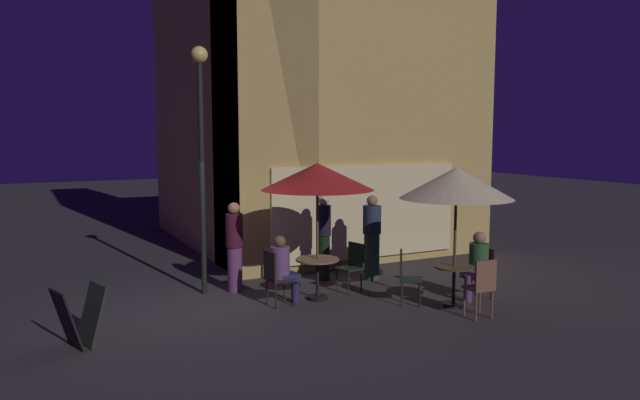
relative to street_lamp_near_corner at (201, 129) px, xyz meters
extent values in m
plane|color=#343031|center=(-0.51, -0.92, -3.10)|extent=(60.00, 60.00, 0.00)
cube|color=tan|center=(4.32, 1.56, 1.48)|extent=(6.71, 1.81, 9.16)
cube|color=tan|center=(1.86, 4.56, 1.48)|extent=(1.81, 7.81, 9.16)
cube|color=beige|center=(3.98, 0.62, -1.85)|extent=(4.70, 0.08, 2.10)
cylinder|color=black|center=(0.00, 0.00, -0.92)|extent=(0.10, 0.10, 4.35)
sphere|color=#F5CF61|center=(0.00, 0.00, 1.34)|extent=(0.31, 0.31, 0.31)
cube|color=#242822|center=(-2.21, -1.93, -2.66)|extent=(0.41, 0.60, 0.85)
cube|color=black|center=(-2.55, -2.02, -2.66)|extent=(0.41, 0.60, 0.85)
cylinder|color=black|center=(3.66, -2.80, -3.08)|extent=(0.40, 0.40, 0.03)
cylinder|color=black|center=(3.66, -2.80, -2.75)|extent=(0.06, 0.06, 0.69)
cylinder|color=#473927|center=(3.66, -2.80, -2.39)|extent=(0.68, 0.68, 0.03)
cylinder|color=black|center=(1.74, -1.32, -3.08)|extent=(0.40, 0.40, 0.03)
cylinder|color=black|center=(1.74, -1.32, -2.73)|extent=(0.06, 0.06, 0.72)
cylinder|color=olive|center=(1.74, -1.32, -2.36)|extent=(0.80, 0.80, 0.03)
cylinder|color=black|center=(3.66, -2.80, -3.07)|extent=(0.36, 0.36, 0.06)
cylinder|color=#4B3720|center=(3.66, -2.80, -1.90)|extent=(0.05, 0.05, 2.40)
cone|color=beige|center=(3.66, -2.80, -0.92)|extent=(1.95, 1.95, 0.55)
cylinder|color=black|center=(1.74, -1.32, -3.07)|extent=(0.36, 0.36, 0.06)
cylinder|color=brown|center=(1.74, -1.32, -1.87)|extent=(0.05, 0.05, 2.44)
cone|color=#A61C1D|center=(1.74, -1.32, -0.84)|extent=(2.04, 2.04, 0.48)
cylinder|color=brown|center=(3.47, -3.32, -2.86)|extent=(0.03, 0.03, 0.47)
cylinder|color=brown|center=(3.78, -3.34, -2.86)|extent=(0.03, 0.03, 0.47)
cylinder|color=brown|center=(3.44, -3.63, -2.86)|extent=(0.03, 0.03, 0.47)
cylinder|color=brown|center=(3.76, -3.66, -2.86)|extent=(0.03, 0.03, 0.47)
cube|color=brown|center=(3.61, -3.49, -2.60)|extent=(0.42, 0.42, 0.03)
cube|color=brown|center=(3.60, -3.66, -2.35)|extent=(0.40, 0.07, 0.48)
cylinder|color=black|center=(4.24, -2.84, -2.88)|extent=(0.03, 0.03, 0.42)
cylinder|color=black|center=(4.17, -2.52, -2.88)|extent=(0.03, 0.03, 0.42)
cylinder|color=black|center=(4.56, -2.77, -2.88)|extent=(0.03, 0.03, 0.42)
cylinder|color=black|center=(4.48, -2.45, -2.88)|extent=(0.03, 0.03, 0.42)
cube|color=black|center=(4.36, -2.64, -2.65)|extent=(0.49, 0.49, 0.04)
cube|color=black|center=(4.54, -2.60, -2.40)|extent=(0.13, 0.41, 0.47)
cylinder|color=black|center=(3.27, -2.34, -2.88)|extent=(0.03, 0.03, 0.44)
cylinder|color=black|center=(3.09, -2.59, -2.88)|extent=(0.03, 0.03, 0.44)
cylinder|color=black|center=(3.01, -2.16, -2.88)|extent=(0.03, 0.03, 0.44)
cylinder|color=black|center=(2.83, -2.42, -2.88)|extent=(0.03, 0.03, 0.44)
cube|color=black|center=(3.05, -2.38, -2.64)|extent=(0.54, 0.54, 0.04)
cube|color=black|center=(2.91, -2.28, -2.38)|extent=(0.25, 0.34, 0.49)
cylinder|color=black|center=(2.38, -1.34, -2.88)|extent=(0.03, 0.03, 0.44)
cylinder|color=black|center=(2.31, -1.02, -2.88)|extent=(0.03, 0.03, 0.44)
cylinder|color=black|center=(2.70, -1.26, -2.88)|extent=(0.03, 0.03, 0.44)
cylinder|color=black|center=(2.63, -0.94, -2.88)|extent=(0.03, 0.03, 0.44)
cube|color=black|center=(2.50, -1.14, -2.64)|extent=(0.49, 0.49, 0.04)
cube|color=black|center=(2.68, -1.10, -2.39)|extent=(0.13, 0.41, 0.46)
cylinder|color=black|center=(1.13, -1.19, -2.87)|extent=(0.03, 0.03, 0.46)
cylinder|color=black|center=(1.16, -1.54, -2.87)|extent=(0.03, 0.03, 0.46)
cylinder|color=black|center=(0.79, -1.22, -2.87)|extent=(0.03, 0.03, 0.46)
cylinder|color=black|center=(0.81, -1.57, -2.87)|extent=(0.03, 0.03, 0.46)
cube|color=black|center=(0.97, -1.38, -2.62)|extent=(0.47, 0.47, 0.04)
cube|color=black|center=(0.77, -1.39, -2.35)|extent=(0.07, 0.44, 0.50)
cube|color=#5C346A|center=(4.23, -2.67, -2.61)|extent=(0.43, 0.42, 0.14)
cylinder|color=#5C346A|center=(4.07, -2.71, -2.85)|extent=(0.14, 0.14, 0.49)
cylinder|color=#284F2B|center=(4.36, -2.64, -2.33)|extent=(0.35, 0.35, 0.54)
sphere|color=#8E6648|center=(4.36, -2.64, -1.96)|extent=(0.23, 0.23, 0.23)
cube|color=#23244D|center=(1.11, -1.37, -2.61)|extent=(0.38, 0.37, 0.14)
cylinder|color=#23244D|center=(1.27, -1.36, -2.85)|extent=(0.14, 0.14, 0.49)
cylinder|color=#62406B|center=(0.97, -1.38, -2.32)|extent=(0.34, 0.34, 0.56)
sphere|color=brown|center=(0.97, -1.38, -1.95)|extent=(0.20, 0.20, 0.20)
cylinder|color=black|center=(2.51, -0.06, -2.63)|extent=(0.26, 0.26, 0.93)
cylinder|color=black|center=(2.51, -0.06, -1.85)|extent=(0.30, 0.30, 0.62)
sphere|color=beige|center=(2.51, -0.06, -1.44)|extent=(0.23, 0.23, 0.23)
cylinder|color=#294634|center=(3.40, -0.51, -2.61)|extent=(0.32, 0.32, 0.97)
cylinder|color=#253045|center=(3.40, -0.51, -1.84)|extent=(0.38, 0.38, 0.58)
sphere|color=#92684C|center=(3.40, -0.51, -1.45)|extent=(0.23, 0.23, 0.23)
cylinder|color=#633363|center=(0.57, -0.12, -2.66)|extent=(0.28, 0.28, 0.87)
cylinder|color=#431126|center=(0.57, -0.12, -1.91)|extent=(0.33, 0.33, 0.63)
sphere|color=#986848|center=(0.57, -0.12, -1.49)|extent=(0.23, 0.23, 0.23)
camera|label=1|loc=(-3.07, -10.88, -0.06)|focal=33.63mm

